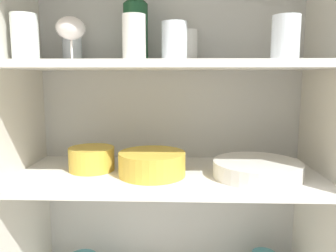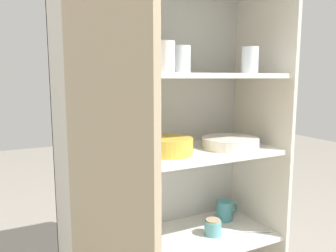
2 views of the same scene
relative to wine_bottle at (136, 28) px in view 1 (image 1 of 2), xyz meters
name	(u,v)px [view 1 (image 1 of 2)]	position (x,y,z in m)	size (l,w,h in m)	color
cupboard_back_panel	(170,159)	(0.11, 0.09, -0.45)	(0.93, 0.02, 1.37)	silver
cupboard_side_left	(20,174)	(-0.35, -0.11, -0.45)	(0.02, 0.41, 1.37)	silver
cupboard_side_right	(322,177)	(0.56, -0.11, -0.45)	(0.02, 0.41, 1.37)	silver
shelf_board_middle	(169,175)	(0.11, -0.11, -0.44)	(0.89, 0.37, 0.02)	white
shelf_board_upper	(169,66)	(0.11, -0.11, -0.12)	(0.89, 0.37, 0.02)	white
tumbler_glass_0	(72,49)	(-0.21, 0.02, -0.06)	(0.06, 0.06, 0.10)	white
tumbler_glass_1	(25,38)	(-0.28, -0.15, -0.05)	(0.07, 0.07, 0.13)	white
tumbler_glass_2	(286,38)	(0.40, -0.20, -0.06)	(0.07, 0.07, 0.11)	white
tumbler_glass_3	(174,42)	(0.12, -0.12, -0.06)	(0.07, 0.07, 0.11)	white
tumbler_glass_4	(187,47)	(0.16, 0.01, -0.06)	(0.07, 0.07, 0.10)	white
tumbler_glass_5	(134,38)	(0.02, -0.19, -0.05)	(0.06, 0.06, 0.11)	white
wine_glass_0	(71,30)	(-0.17, -0.10, -0.02)	(0.08, 0.08, 0.13)	silver
wine_bottle	(136,28)	(0.00, 0.00, 0.00)	(0.08, 0.08, 0.25)	#194728
plate_stack_white	(257,169)	(0.36, -0.14, -0.41)	(0.25, 0.25, 0.04)	white
mixing_bowl_large	(152,163)	(0.06, -0.14, -0.40)	(0.19, 0.19, 0.07)	gold
serving_bowl_small	(92,158)	(-0.13, -0.09, -0.40)	(0.14, 0.14, 0.07)	gold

